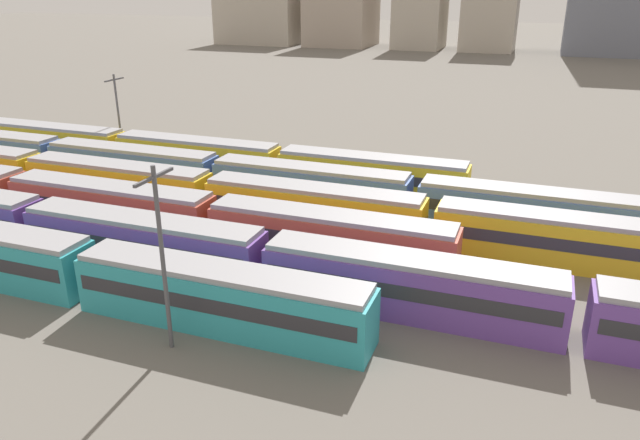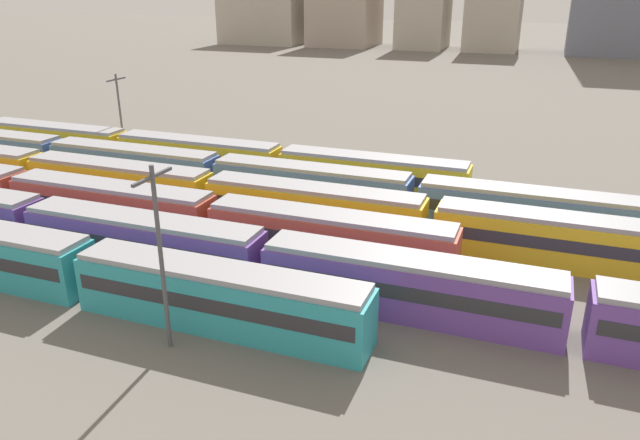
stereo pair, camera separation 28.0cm
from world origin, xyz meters
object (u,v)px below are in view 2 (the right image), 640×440
train_track_1 (408,285)px  catenary_pole_1 (120,111)px  train_track_2 (111,205)px  catenary_pole_0 (160,251)px  train_track_5 (198,156)px  train_track_3 (210,195)px  train_track_4 (217,175)px

train_track_1 → catenary_pole_1: catenary_pole_1 is taller
train_track_2 → catenary_pole_0: size_ratio=5.36×
train_track_5 → train_track_2: bearing=-85.1°
train_track_1 → train_track_3: bearing=152.0°
train_track_5 → catenary_pole_0: 33.08m
train_track_4 → catenary_pole_0: size_ratio=7.17×
train_track_4 → catenary_pole_0: (10.38, -23.72, 3.86)m
train_track_5 → train_track_3: bearing=-54.2°
train_track_1 → catenary_pole_1: 45.77m
train_track_4 → train_track_1: bearing=-35.6°
train_track_1 → train_track_2: bearing=168.6°
train_track_1 → train_track_5: bearing=142.4°
catenary_pole_1 → train_track_1: bearing=-31.6°
train_track_1 → train_track_4: bearing=144.4°
train_track_1 → train_track_3: (-19.55, 10.40, 0.00)m
train_track_3 → train_track_1: bearing=-28.0°
train_track_4 → train_track_5: size_ratio=1.34×
catenary_pole_0 → catenary_pole_1: (-27.44, 32.02, -0.55)m
train_track_3 → catenary_pole_0: catenary_pole_0 is taller
train_track_3 → train_track_5: 12.82m
catenary_pole_0 → train_track_1: bearing=35.3°
train_track_2 → catenary_pole_0: 19.90m
train_track_3 → catenary_pole_1: 23.82m
train_track_1 → catenary_pole_0: (-11.45, -8.12, 3.86)m
train_track_2 → train_track_3: size_ratio=0.75×
train_track_4 → catenary_pole_1: (-17.06, 8.31, 3.31)m
train_track_3 → catenary_pole_1: (-19.34, 13.51, 3.31)m
train_track_1 → train_track_3: 22.14m
catenary_pole_1 → train_track_2: bearing=-54.9°
train_track_4 → catenary_pole_1: bearing=154.0°
catenary_pole_0 → train_track_4: bearing=113.6°
train_track_4 → catenary_pole_1: 19.26m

